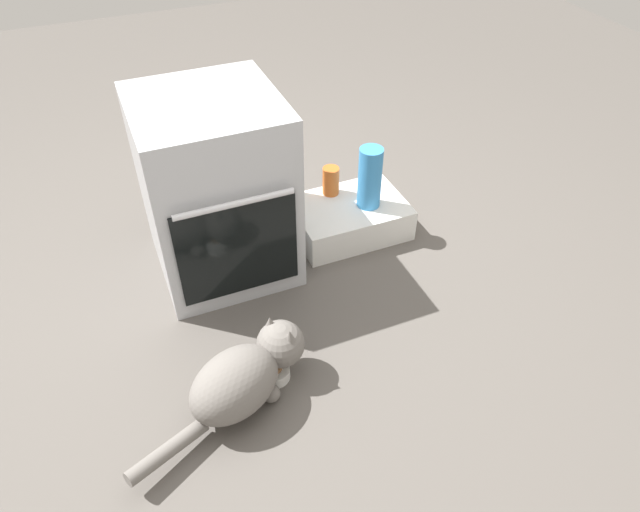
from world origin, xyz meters
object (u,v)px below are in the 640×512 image
object	(u,v)px
pantry_cabinet	(349,218)
sauce_jar	(331,181)
cat	(244,376)
food_bowl	(274,372)
water_bottle	(370,178)
oven	(216,189)

from	to	relation	value
pantry_cabinet	sauce_jar	size ratio (longest dim) A/B	3.81
cat	sauce_jar	size ratio (longest dim) A/B	5.03
food_bowl	cat	distance (m)	0.17
food_bowl	water_bottle	distance (m)	1.01
oven	water_bottle	bearing A→B (deg)	-4.03
pantry_cabinet	food_bowl	distance (m)	0.94
cat	water_bottle	bearing A→B (deg)	15.86
pantry_cabinet	water_bottle	size ratio (longest dim) A/B	1.78
cat	sauce_jar	xyz separation A→B (m)	(0.71, 0.88, 0.09)
water_bottle	sauce_jar	bearing A→B (deg)	128.63
pantry_cabinet	water_bottle	bearing A→B (deg)	-23.55
oven	pantry_cabinet	distance (m)	0.70
cat	water_bottle	size ratio (longest dim) A/B	2.35
oven	water_bottle	size ratio (longest dim) A/B	2.66
food_bowl	cat	world-z (taller)	cat
water_bottle	sauce_jar	xyz separation A→B (m)	(-0.13, 0.16, -0.08)
pantry_cabinet	sauce_jar	distance (m)	0.20
oven	cat	xyz separation A→B (m)	(-0.14, -0.77, -0.26)
oven	pantry_cabinet	bearing A→B (deg)	-1.28
oven	cat	size ratio (longest dim) A/B	1.13
food_bowl	water_bottle	world-z (taller)	water_bottle
oven	sauce_jar	world-z (taller)	oven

